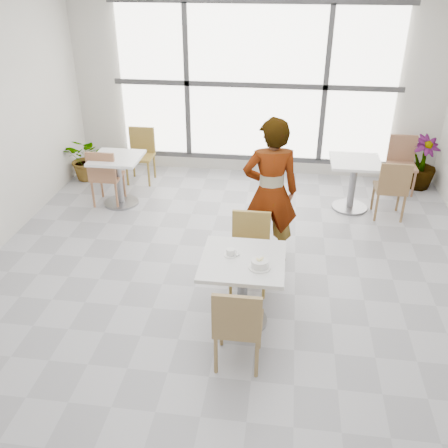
# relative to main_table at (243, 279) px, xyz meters

# --- Properties ---
(floor) EXTENTS (7.00, 7.00, 0.00)m
(floor) POSITION_rel_main_table_xyz_m (-0.21, 0.51, -0.52)
(floor) COLOR #9E9EA5
(floor) RESTS_ON ground
(wall_back) EXTENTS (6.00, 0.00, 6.00)m
(wall_back) POSITION_rel_main_table_xyz_m (-0.21, 4.01, 0.98)
(wall_back) COLOR silver
(wall_back) RESTS_ON ground
(window) EXTENTS (4.60, 0.07, 2.52)m
(window) POSITION_rel_main_table_xyz_m (-0.21, 3.95, 0.98)
(window) COLOR white
(window) RESTS_ON ground
(main_table) EXTENTS (0.80, 0.80, 0.75)m
(main_table) POSITION_rel_main_table_xyz_m (0.00, 0.00, 0.00)
(main_table) COLOR silver
(main_table) RESTS_ON ground
(chair_near) EXTENTS (0.42, 0.42, 0.87)m
(chair_near) POSITION_rel_main_table_xyz_m (0.02, -0.64, -0.02)
(chair_near) COLOR olive
(chair_near) RESTS_ON ground
(chair_far) EXTENTS (0.42, 0.42, 0.87)m
(chair_far) POSITION_rel_main_table_xyz_m (0.02, 0.66, -0.02)
(chair_far) COLOR olive
(chair_far) RESTS_ON ground
(oatmeal_bowl) EXTENTS (0.21, 0.21, 0.10)m
(oatmeal_bowl) POSITION_rel_main_table_xyz_m (0.17, -0.12, 0.27)
(oatmeal_bowl) COLOR silver
(oatmeal_bowl) RESTS_ON main_table
(coffee_cup) EXTENTS (0.16, 0.13, 0.07)m
(coffee_cup) POSITION_rel_main_table_xyz_m (-0.12, 0.05, 0.26)
(coffee_cup) COLOR white
(coffee_cup) RESTS_ON main_table
(person) EXTENTS (0.72, 0.54, 1.79)m
(person) POSITION_rel_main_table_xyz_m (0.19, 1.23, 0.37)
(person) COLOR black
(person) RESTS_ON ground
(bg_table_left) EXTENTS (0.70, 0.70, 0.75)m
(bg_table_left) POSITION_rel_main_table_xyz_m (-2.08, 2.47, -0.04)
(bg_table_left) COLOR white
(bg_table_left) RESTS_ON ground
(bg_table_right) EXTENTS (0.70, 0.70, 0.75)m
(bg_table_right) POSITION_rel_main_table_xyz_m (1.33, 2.77, -0.04)
(bg_table_right) COLOR white
(bg_table_right) RESTS_ON ground
(bg_chair_left_near) EXTENTS (0.42, 0.42, 0.87)m
(bg_chair_left_near) POSITION_rel_main_table_xyz_m (-2.26, 2.39, -0.02)
(bg_chair_left_near) COLOR #A36D4B
(bg_chair_left_near) RESTS_ON ground
(bg_chair_left_far) EXTENTS (0.42, 0.42, 0.87)m
(bg_chair_left_far) POSITION_rel_main_table_xyz_m (-2.01, 3.41, -0.02)
(bg_chair_left_far) COLOR olive
(bg_chair_left_far) RESTS_ON ground
(bg_chair_right_near) EXTENTS (0.42, 0.42, 0.87)m
(bg_chair_right_near) POSITION_rel_main_table_xyz_m (1.83, 2.51, -0.02)
(bg_chair_right_near) COLOR olive
(bg_chair_right_near) RESTS_ON ground
(bg_chair_right_far) EXTENTS (0.42, 0.42, 0.87)m
(bg_chair_right_far) POSITION_rel_main_table_xyz_m (2.14, 3.56, -0.02)
(bg_chair_right_far) COLOR #8D6046
(bg_chair_right_far) RESTS_ON ground
(plant_left) EXTENTS (0.76, 0.69, 0.74)m
(plant_left) POSITION_rel_main_table_xyz_m (-2.91, 3.31, -0.15)
(plant_left) COLOR #4C8048
(plant_left) RESTS_ON ground
(plant_right) EXTENTS (0.61, 0.61, 0.85)m
(plant_right) POSITION_rel_main_table_xyz_m (2.49, 3.68, -0.10)
(plant_right) COLOR #447F3E
(plant_right) RESTS_ON ground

